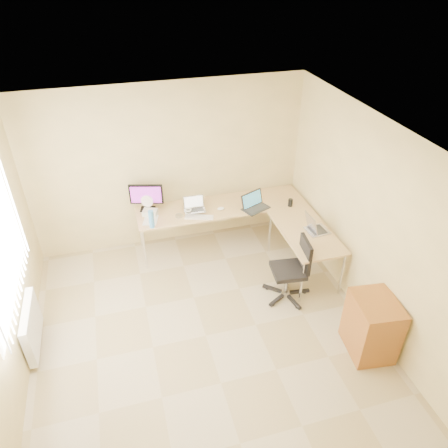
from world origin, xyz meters
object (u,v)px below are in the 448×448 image
object	(u,v)px
laptop_center	(194,204)
office_chair	(288,268)
desk_main	(222,225)
desk_return	(304,251)
laptop_return	(318,224)
laptop_black	(256,202)
keyboard	(199,217)
desk_fan	(147,203)
monitor	(146,197)
cabinet	(371,328)
water_bottle	(151,219)
mug	(188,211)

from	to	relation	value
laptop_center	office_chair	world-z (taller)	laptop_center
laptop_center	desk_main	bearing A→B (deg)	13.10
desk_return	laptop_return	bearing A→B (deg)	-14.01
laptop_black	keyboard	world-z (taller)	laptop_black
desk_main	laptop_return	bearing A→B (deg)	-42.68
laptop_black	desk_fan	xyz separation A→B (m)	(-1.61, 0.43, -0.01)
desk_return	monitor	bearing A→B (deg)	150.27
office_chair	cabinet	bearing A→B (deg)	-56.18
water_bottle	keyboard	bearing A→B (deg)	4.49
keyboard	cabinet	bearing A→B (deg)	-37.71
office_chair	cabinet	world-z (taller)	office_chair
desk_return	laptop_return	distance (m)	0.51
keyboard	desk_fan	xyz separation A→B (m)	(-0.71, 0.44, 0.11)
mug	water_bottle	bearing A→B (deg)	-161.01
mug	laptop_return	xyz separation A→B (m)	(1.68, -0.94, 0.07)
laptop_black	desk_fan	distance (m)	1.66
desk_return	monitor	world-z (taller)	monitor
monitor	desk_fan	bearing A→B (deg)	0.00
laptop_black	keyboard	size ratio (longest dim) A/B	0.95
laptop_center	mug	size ratio (longest dim) A/B	3.15
laptop_center	desk_fan	size ratio (longest dim) A/B	1.31
laptop_black	monitor	bearing A→B (deg)	140.77
desk_fan	laptop_center	bearing A→B (deg)	1.64
monitor	cabinet	size ratio (longest dim) A/B	0.61
laptop_center	mug	world-z (taller)	laptop_center
desk_return	laptop_return	world-z (taller)	laptop_return
desk_return	desk_fan	size ratio (longest dim) A/B	5.36
laptop_black	desk_fan	size ratio (longest dim) A/B	1.67
monitor	water_bottle	world-z (taller)	monitor
desk_main	monitor	size ratio (longest dim) A/B	5.23
laptop_center	cabinet	distance (m)	2.99
laptop_return	monitor	bearing A→B (deg)	56.90
mug	laptop_return	size ratio (longest dim) A/B	0.28
water_bottle	desk_fan	world-z (taller)	water_bottle
water_bottle	office_chair	distance (m)	2.05
laptop_black	cabinet	world-z (taller)	laptop_black
desk_return	desk_fan	xyz separation A→B (m)	(-2.10, 1.20, 0.49)
laptop_center	mug	bearing A→B (deg)	-172.33
keyboard	cabinet	world-z (taller)	cabinet
desk_return	office_chair	world-z (taller)	office_chair
cabinet	desk_main	bearing A→B (deg)	120.51
office_chair	monitor	bearing A→B (deg)	142.10
monitor	laptop_center	world-z (taller)	monitor
laptop_black	keyboard	bearing A→B (deg)	156.40
keyboard	mug	size ratio (longest dim) A/B	4.24
desk_fan	laptop_return	bearing A→B (deg)	-4.01
laptop_center	laptop_return	world-z (taller)	laptop_center
laptop_black	mug	distance (m)	1.04
desk_main	office_chair	world-z (taller)	office_chair
laptop_return	office_chair	size ratio (longest dim) A/B	0.38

